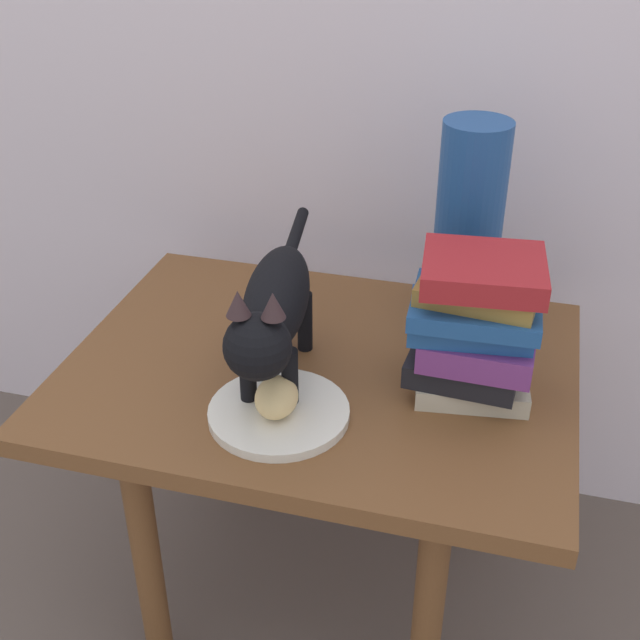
{
  "coord_description": "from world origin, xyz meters",
  "views": [
    {
      "loc": [
        0.28,
        -1.02,
        1.23
      ],
      "look_at": [
        0.0,
        0.0,
        0.59
      ],
      "focal_mm": 46.27,
      "sensor_mm": 36.0,
      "label": 1
    }
  ],
  "objects_px": {
    "plate": "(279,413)",
    "book_stack": "(475,326)",
    "bread_roll": "(277,397)",
    "green_vase": "(468,225)",
    "side_table": "(320,400)",
    "cat": "(274,309)"
  },
  "relations": [
    {
      "from": "plate",
      "to": "book_stack",
      "type": "bearing_deg",
      "value": 27.86
    },
    {
      "from": "plate",
      "to": "bread_roll",
      "type": "distance_m",
      "value": 0.03
    },
    {
      "from": "bread_roll",
      "to": "green_vase",
      "type": "xyz_separation_m",
      "value": [
        0.21,
        0.35,
        0.13
      ]
    },
    {
      "from": "side_table",
      "to": "cat",
      "type": "xyz_separation_m",
      "value": [
        -0.05,
        -0.07,
        0.2
      ]
    },
    {
      "from": "side_table",
      "to": "bread_roll",
      "type": "relative_size",
      "value": 9.74
    },
    {
      "from": "bread_roll",
      "to": "book_stack",
      "type": "distance_m",
      "value": 0.3
    },
    {
      "from": "bread_roll",
      "to": "green_vase",
      "type": "bearing_deg",
      "value": 58.76
    },
    {
      "from": "side_table",
      "to": "bread_roll",
      "type": "distance_m",
      "value": 0.19
    },
    {
      "from": "bread_roll",
      "to": "book_stack",
      "type": "height_order",
      "value": "book_stack"
    },
    {
      "from": "plate",
      "to": "cat",
      "type": "height_order",
      "value": "cat"
    },
    {
      "from": "side_table",
      "to": "bread_roll",
      "type": "xyz_separation_m",
      "value": [
        -0.02,
        -0.15,
        0.11
      ]
    },
    {
      "from": "cat",
      "to": "green_vase",
      "type": "bearing_deg",
      "value": 48.6
    },
    {
      "from": "bread_roll",
      "to": "book_stack",
      "type": "bearing_deg",
      "value": 29.09
    },
    {
      "from": "side_table",
      "to": "green_vase",
      "type": "relative_size",
      "value": 2.29
    },
    {
      "from": "book_stack",
      "to": "green_vase",
      "type": "distance_m",
      "value": 0.22
    },
    {
      "from": "side_table",
      "to": "green_vase",
      "type": "height_order",
      "value": "green_vase"
    },
    {
      "from": "plate",
      "to": "book_stack",
      "type": "height_order",
      "value": "book_stack"
    },
    {
      "from": "plate",
      "to": "cat",
      "type": "xyz_separation_m",
      "value": [
        -0.03,
        0.07,
        0.13
      ]
    },
    {
      "from": "green_vase",
      "to": "side_table",
      "type": "bearing_deg",
      "value": -133.55
    },
    {
      "from": "plate",
      "to": "book_stack",
      "type": "relative_size",
      "value": 0.91
    },
    {
      "from": "cat",
      "to": "book_stack",
      "type": "distance_m",
      "value": 0.29
    },
    {
      "from": "side_table",
      "to": "plate",
      "type": "xyz_separation_m",
      "value": [
        -0.02,
        -0.14,
        0.08
      ]
    }
  ]
}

